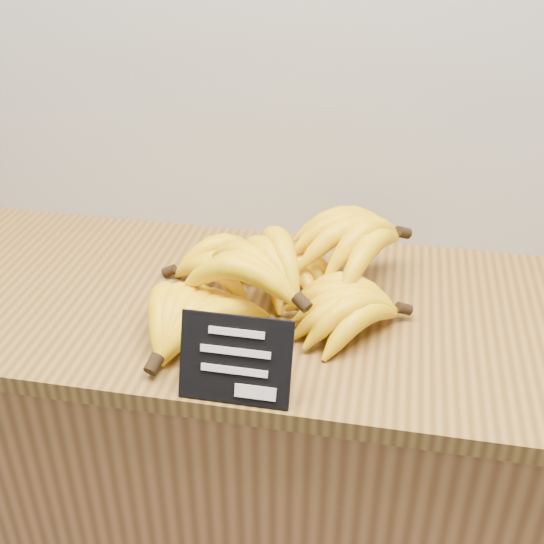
# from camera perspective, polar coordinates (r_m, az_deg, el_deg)

# --- Properties ---
(counter) EXTENTS (1.49, 0.50, 0.90)m
(counter) POSITION_cam_1_polar(r_m,az_deg,el_deg) (1.49, 0.38, -18.12)
(counter) COLOR #A56B35
(counter) RESTS_ON ground
(counter_top) EXTENTS (1.30, 0.54, 0.03)m
(counter_top) POSITION_cam_1_polar(r_m,az_deg,el_deg) (1.17, 0.46, -3.15)
(counter_top) COLOR brown
(counter_top) RESTS_ON counter
(chalkboard_sign) EXTENTS (0.16, 0.05, 0.12)m
(chalkboard_sign) POSITION_cam_1_polar(r_m,az_deg,el_deg) (0.94, -3.09, -7.35)
(chalkboard_sign) COLOR black
(chalkboard_sign) RESTS_ON counter_top
(banana_pile) EXTENTS (0.51, 0.40, 0.13)m
(banana_pile) POSITION_cam_1_polar(r_m,az_deg,el_deg) (1.12, 0.09, -0.60)
(banana_pile) COLOR yellow
(banana_pile) RESTS_ON counter_top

